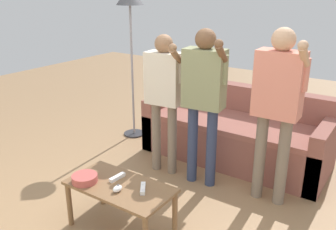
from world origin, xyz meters
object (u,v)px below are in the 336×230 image
object	(u,v)px
couch	(236,134)
game_remote_wand_far	(117,177)
game_remote_nunchuk	(117,189)
player_center	(204,91)
coffee_table	(120,192)
floor_lamp	(130,8)
snack_bowl	(85,178)
player_right	(277,98)
game_remote_wand_near	(143,188)
player_left	(164,89)

from	to	relation	value
couch	game_remote_wand_far	bearing A→B (deg)	-99.65
game_remote_nunchuk	player_center	xyz separation A→B (m)	(0.11, 1.12, 0.54)
coffee_table	floor_lamp	size ratio (longest dim) A/B	0.45
snack_bowl	game_remote_nunchuk	bearing A→B (deg)	7.00
player_right	floor_lamp	bearing A→B (deg)	165.60
game_remote_nunchuk	game_remote_wand_far	size ratio (longest dim) A/B	0.56
coffee_table	snack_bowl	size ratio (longest dim) A/B	4.18
game_remote_wand_near	game_remote_wand_far	distance (m)	0.28
couch	game_remote_nunchuk	xyz separation A→B (m)	(-0.16, -1.87, 0.15)
couch	floor_lamp	world-z (taller)	floor_lamp
coffee_table	player_right	bearing A→B (deg)	53.14
snack_bowl	game_remote_nunchuk	xyz separation A→B (m)	(0.32, 0.04, -0.01)
player_left	game_remote_wand_near	distance (m)	1.21
snack_bowl	player_left	distance (m)	1.25
game_remote_wand_near	game_remote_wand_far	bearing A→B (deg)	176.28
player_right	coffee_table	bearing A→B (deg)	-126.86
floor_lamp	coffee_table	bearing A→B (deg)	-53.66
coffee_table	player_center	size ratio (longest dim) A/B	0.56
coffee_table	floor_lamp	distance (m)	2.43
coffee_table	game_remote_wand_far	distance (m)	0.13
player_center	game_remote_wand_far	bearing A→B (deg)	-103.99
floor_lamp	player_center	distance (m)	1.65
player_left	snack_bowl	bearing A→B (deg)	-88.89
player_center	player_right	size ratio (longest dim) A/B	0.97
player_right	game_remote_wand_near	size ratio (longest dim) A/B	10.84
coffee_table	game_remote_wand_far	xyz separation A→B (m)	(-0.08, 0.06, 0.08)
player_left	game_remote_wand_near	world-z (taller)	player_left
player_left	player_right	size ratio (longest dim) A/B	0.92
player_center	game_remote_wand_far	world-z (taller)	player_center
couch	game_remote_wand_far	size ratio (longest dim) A/B	13.09
couch	coffee_table	size ratio (longest dim) A/B	2.38
floor_lamp	player_right	world-z (taller)	floor_lamp
game_remote_nunchuk	game_remote_wand_near	world-z (taller)	game_remote_nunchuk
game_remote_nunchuk	game_remote_wand_far	distance (m)	0.19
couch	game_remote_wand_near	distance (m)	1.75
snack_bowl	game_remote_wand_far	xyz separation A→B (m)	(0.19, 0.18, -0.01)
player_center	snack_bowl	bearing A→B (deg)	-110.40
player_left	game_remote_wand_far	size ratio (longest dim) A/B	9.34
snack_bowl	floor_lamp	bearing A→B (deg)	118.09
snack_bowl	floor_lamp	xyz separation A→B (m)	(-0.94, 1.77, 1.21)
player_center	game_remote_wand_near	size ratio (longest dim) A/B	10.54
couch	coffee_table	bearing A→B (deg)	-96.72
couch	floor_lamp	bearing A→B (deg)	-174.49
snack_bowl	player_left	xyz separation A→B (m)	(-0.02, 1.16, 0.48)
couch	player_left	size ratio (longest dim) A/B	1.40
coffee_table	player_right	xyz separation A→B (m)	(0.84, 1.12, 0.65)
floor_lamp	snack_bowl	bearing A→B (deg)	-61.91
game_remote_nunchuk	player_left	world-z (taller)	player_left
game_remote_nunchuk	player_left	xyz separation A→B (m)	(-0.34, 1.12, 0.48)
snack_bowl	game_remote_wand_far	distance (m)	0.26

